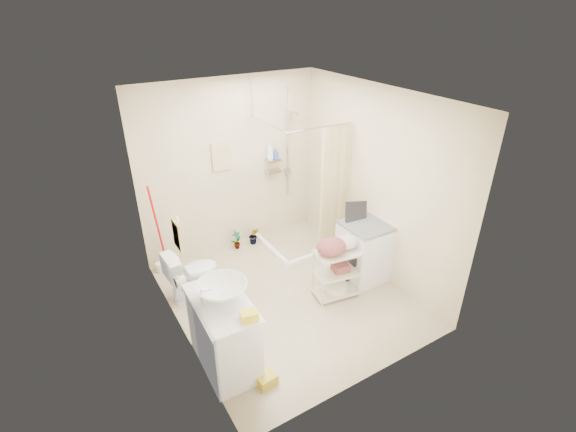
% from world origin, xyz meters
% --- Properties ---
extents(floor, '(3.20, 3.20, 0.00)m').
position_xyz_m(floor, '(0.00, 0.00, 0.00)').
color(floor, '#BCAD8D').
rests_on(floor, ground).
extents(ceiling, '(2.80, 3.20, 0.04)m').
position_xyz_m(ceiling, '(0.00, 0.00, 2.60)').
color(ceiling, silver).
rests_on(ceiling, ground).
extents(wall_back, '(2.80, 0.04, 2.60)m').
position_xyz_m(wall_back, '(0.00, 1.60, 1.30)').
color(wall_back, beige).
rests_on(wall_back, ground).
extents(wall_front, '(2.80, 0.04, 2.60)m').
position_xyz_m(wall_front, '(0.00, -1.60, 1.30)').
color(wall_front, beige).
rests_on(wall_front, ground).
extents(wall_left, '(0.04, 3.20, 2.60)m').
position_xyz_m(wall_left, '(-1.40, 0.00, 1.30)').
color(wall_left, beige).
rests_on(wall_left, ground).
extents(wall_right, '(0.04, 3.20, 2.60)m').
position_xyz_m(wall_right, '(1.40, 0.00, 1.30)').
color(wall_right, beige).
rests_on(wall_right, ground).
extents(vanity, '(0.56, 0.96, 0.83)m').
position_xyz_m(vanity, '(-1.16, -0.65, 0.42)').
color(vanity, white).
rests_on(vanity, ground).
extents(sink, '(0.64, 0.64, 0.18)m').
position_xyz_m(sink, '(-1.12, -0.60, 0.92)').
color(sink, white).
rests_on(sink, vanity).
extents(counter_basket, '(0.18, 0.16, 0.09)m').
position_xyz_m(counter_basket, '(-1.03, -1.02, 0.88)').
color(counter_basket, yellow).
rests_on(counter_basket, vanity).
extents(floor_basket, '(0.31, 0.25, 0.16)m').
position_xyz_m(floor_basket, '(-0.92, -1.12, 0.08)').
color(floor_basket, gold).
rests_on(floor_basket, ground).
extents(toilet, '(0.71, 0.43, 0.70)m').
position_xyz_m(toilet, '(-1.04, 0.66, 0.35)').
color(toilet, white).
rests_on(toilet, ground).
extents(mop, '(0.15, 0.15, 1.40)m').
position_xyz_m(mop, '(-1.28, 1.43, 0.70)').
color(mop, '#BB0A0D').
rests_on(mop, ground).
extents(potted_plant_a, '(0.19, 0.16, 0.31)m').
position_xyz_m(potted_plant_a, '(-0.07, 1.41, 0.16)').
color(potted_plant_a, brown).
rests_on(potted_plant_a, ground).
extents(potted_plant_b, '(0.21, 0.19, 0.30)m').
position_xyz_m(potted_plant_b, '(0.23, 1.40, 0.15)').
color(potted_plant_b, brown).
rests_on(potted_plant_b, ground).
extents(hanging_towel, '(0.28, 0.03, 0.42)m').
position_xyz_m(hanging_towel, '(-0.15, 1.58, 1.50)').
color(hanging_towel, beige).
rests_on(hanging_towel, wall_back).
extents(towel_ring, '(0.04, 0.22, 0.34)m').
position_xyz_m(towel_ring, '(-1.38, -0.20, 1.47)').
color(towel_ring, beige).
rests_on(towel_ring, wall_left).
extents(tp_holder, '(0.08, 0.12, 0.14)m').
position_xyz_m(tp_holder, '(-1.36, 0.05, 0.72)').
color(tp_holder, silver).
rests_on(tp_holder, wall_left).
extents(shower, '(1.10, 1.10, 2.10)m').
position_xyz_m(shower, '(0.85, 1.05, 1.05)').
color(shower, white).
rests_on(shower, ground).
extents(shampoo_bottle_a, '(0.12, 0.12, 0.27)m').
position_xyz_m(shampoo_bottle_a, '(0.63, 1.53, 1.45)').
color(shampoo_bottle_a, white).
rests_on(shampoo_bottle_a, shower).
extents(shampoo_bottle_b, '(0.08, 0.08, 0.16)m').
position_xyz_m(shampoo_bottle_b, '(0.72, 1.52, 1.40)').
color(shampoo_bottle_b, '#3952A0').
rests_on(shampoo_bottle_b, shower).
extents(washing_machine, '(0.58, 0.60, 0.84)m').
position_xyz_m(washing_machine, '(1.14, -0.18, 0.42)').
color(washing_machine, silver).
rests_on(washing_machine, ground).
extents(laundry_rack, '(0.63, 0.43, 0.80)m').
position_xyz_m(laundry_rack, '(0.57, -0.31, 0.40)').
color(laundry_rack, beige).
rests_on(laundry_rack, ground).
extents(ironing_board, '(0.33, 0.14, 1.14)m').
position_xyz_m(ironing_board, '(1.04, -0.10, 0.57)').
color(ironing_board, black).
rests_on(ironing_board, ground).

